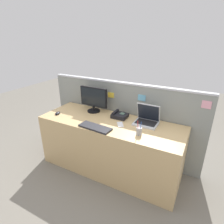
{
  "coord_description": "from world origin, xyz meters",
  "views": [
    {
      "loc": [
        1.08,
        -1.99,
        1.85
      ],
      "look_at": [
        0.0,
        0.05,
        0.88
      ],
      "focal_mm": 30.0,
      "sensor_mm": 36.0,
      "label": 1
    }
  ],
  "objects_px": {
    "laptop": "(147,119)",
    "keyboard_main": "(95,127)",
    "cell_phone_white_slab": "(120,124)",
    "desk_phone": "(119,115)",
    "desktop_monitor": "(94,99)",
    "pen_cup": "(139,131)",
    "computer_mouse_right_hand": "(58,113)"
  },
  "relations": [
    {
      "from": "laptop",
      "to": "keyboard_main",
      "type": "relative_size",
      "value": 0.71
    },
    {
      "from": "cell_phone_white_slab",
      "to": "desk_phone",
      "type": "bearing_deg",
      "value": 84.87
    },
    {
      "from": "desktop_monitor",
      "to": "desk_phone",
      "type": "xyz_separation_m",
      "value": [
        0.44,
        -0.02,
        -0.17
      ]
    },
    {
      "from": "keyboard_main",
      "to": "pen_cup",
      "type": "xyz_separation_m",
      "value": [
        0.54,
        0.1,
        0.04
      ]
    },
    {
      "from": "desktop_monitor",
      "to": "keyboard_main",
      "type": "height_order",
      "value": "desktop_monitor"
    },
    {
      "from": "desktop_monitor",
      "to": "cell_phone_white_slab",
      "type": "distance_m",
      "value": 0.63
    },
    {
      "from": "desk_phone",
      "to": "cell_phone_white_slab",
      "type": "xyz_separation_m",
      "value": [
        0.11,
        -0.21,
        -0.03
      ]
    },
    {
      "from": "pen_cup",
      "to": "laptop",
      "type": "bearing_deg",
      "value": 93.06
    },
    {
      "from": "laptop",
      "to": "pen_cup",
      "type": "xyz_separation_m",
      "value": [
        0.02,
        -0.33,
        -0.02
      ]
    },
    {
      "from": "keyboard_main",
      "to": "computer_mouse_right_hand",
      "type": "height_order",
      "value": "computer_mouse_right_hand"
    },
    {
      "from": "desktop_monitor",
      "to": "pen_cup",
      "type": "height_order",
      "value": "desktop_monitor"
    },
    {
      "from": "cell_phone_white_slab",
      "to": "pen_cup",
      "type": "bearing_deg",
      "value": -56.03
    },
    {
      "from": "desktop_monitor",
      "to": "keyboard_main",
      "type": "distance_m",
      "value": 0.59
    },
    {
      "from": "laptop",
      "to": "computer_mouse_right_hand",
      "type": "height_order",
      "value": "laptop"
    },
    {
      "from": "desk_phone",
      "to": "computer_mouse_right_hand",
      "type": "relative_size",
      "value": 2.06
    },
    {
      "from": "desktop_monitor",
      "to": "cell_phone_white_slab",
      "type": "height_order",
      "value": "desktop_monitor"
    },
    {
      "from": "desktop_monitor",
      "to": "pen_cup",
      "type": "bearing_deg",
      "value": -22.64
    },
    {
      "from": "pen_cup",
      "to": "cell_phone_white_slab",
      "type": "bearing_deg",
      "value": 157.35
    },
    {
      "from": "desktop_monitor",
      "to": "computer_mouse_right_hand",
      "type": "xyz_separation_m",
      "value": [
        -0.41,
        -0.35,
        -0.18
      ]
    },
    {
      "from": "laptop",
      "to": "pen_cup",
      "type": "bearing_deg",
      "value": -86.94
    },
    {
      "from": "keyboard_main",
      "to": "pen_cup",
      "type": "relative_size",
      "value": 2.33
    },
    {
      "from": "laptop",
      "to": "computer_mouse_right_hand",
      "type": "bearing_deg",
      "value": -165.3
    },
    {
      "from": "desktop_monitor",
      "to": "desk_phone",
      "type": "height_order",
      "value": "desktop_monitor"
    },
    {
      "from": "desktop_monitor",
      "to": "cell_phone_white_slab",
      "type": "bearing_deg",
      "value": -22.63
    },
    {
      "from": "desk_phone",
      "to": "keyboard_main",
      "type": "height_order",
      "value": "desk_phone"
    },
    {
      "from": "keyboard_main",
      "to": "computer_mouse_right_hand",
      "type": "xyz_separation_m",
      "value": [
        -0.72,
        0.11,
        0.01
      ]
    },
    {
      "from": "desk_phone",
      "to": "laptop",
      "type": "bearing_deg",
      "value": 0.09
    },
    {
      "from": "desk_phone",
      "to": "pen_cup",
      "type": "distance_m",
      "value": 0.53
    },
    {
      "from": "keyboard_main",
      "to": "pen_cup",
      "type": "height_order",
      "value": "pen_cup"
    },
    {
      "from": "laptop",
      "to": "computer_mouse_right_hand",
      "type": "xyz_separation_m",
      "value": [
        -1.25,
        -0.33,
        -0.05
      ]
    },
    {
      "from": "desktop_monitor",
      "to": "desk_phone",
      "type": "bearing_deg",
      "value": -3.03
    },
    {
      "from": "computer_mouse_right_hand",
      "to": "desktop_monitor",
      "type": "bearing_deg",
      "value": 26.68
    }
  ]
}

